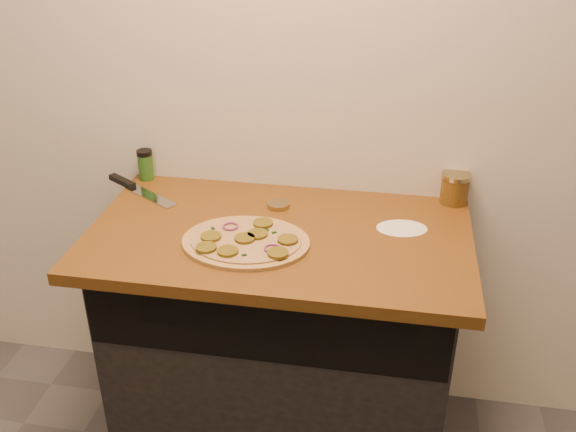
% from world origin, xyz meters
% --- Properties ---
extents(cabinet, '(1.10, 0.60, 0.86)m').
position_xyz_m(cabinet, '(0.00, 1.45, 0.43)').
color(cabinet, black).
rests_on(cabinet, ground).
extents(countertop, '(1.20, 0.70, 0.04)m').
position_xyz_m(countertop, '(0.00, 1.42, 0.88)').
color(countertop, brown).
rests_on(countertop, cabinet).
extents(pizza, '(0.39, 0.39, 0.03)m').
position_xyz_m(pizza, '(-0.08, 1.33, 0.91)').
color(pizza, tan).
rests_on(pizza, countertop).
extents(chefs_knife, '(0.31, 0.21, 0.02)m').
position_xyz_m(chefs_knife, '(-0.56, 1.62, 0.91)').
color(chefs_knife, '#B7BAC1').
rests_on(chefs_knife, countertop).
extents(mason_jar_lid, '(0.09, 0.09, 0.02)m').
position_xyz_m(mason_jar_lid, '(-0.03, 1.58, 0.91)').
color(mason_jar_lid, '#948456').
rests_on(mason_jar_lid, countertop).
extents(salsa_jar, '(0.10, 0.10, 0.11)m').
position_xyz_m(salsa_jar, '(0.55, 1.72, 0.95)').
color(salsa_jar, maroon).
rests_on(salsa_jar, countertop).
extents(spice_shaker, '(0.06, 0.06, 0.11)m').
position_xyz_m(spice_shaker, '(-0.55, 1.72, 0.96)').
color(spice_shaker, '#285E1D').
rests_on(spice_shaker, countertop).
extents(flour_spill, '(0.19, 0.19, 0.00)m').
position_xyz_m(flour_spill, '(0.38, 1.50, 0.90)').
color(flour_spill, white).
rests_on(flour_spill, countertop).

